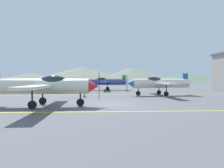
{
  "coord_description": "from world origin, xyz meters",
  "views": [
    {
      "loc": [
        -0.65,
        -13.54,
        1.86
      ],
      "look_at": [
        0.47,
        10.0,
        1.2
      ],
      "focal_mm": 29.37,
      "sensor_mm": 36.0,
      "label": 1
    }
  ],
  "objects_px": {
    "airplane_near": "(45,86)",
    "airplane_far": "(105,82)",
    "traffic_cone_front": "(85,94)",
    "airplane_mid": "(159,83)"
  },
  "relations": [
    {
      "from": "airplane_mid",
      "to": "airplane_far",
      "type": "xyz_separation_m",
      "value": [
        -5.96,
        10.04,
        0.0
      ]
    },
    {
      "from": "airplane_near",
      "to": "airplane_far",
      "type": "xyz_separation_m",
      "value": [
        4.15,
        17.92,
        0.0
      ]
    },
    {
      "from": "airplane_far",
      "to": "traffic_cone_front",
      "type": "bearing_deg",
      "value": -100.5
    },
    {
      "from": "airplane_mid",
      "to": "traffic_cone_front",
      "type": "relative_size",
      "value": 14.09
    },
    {
      "from": "airplane_near",
      "to": "airplane_mid",
      "type": "distance_m",
      "value": 12.82
    },
    {
      "from": "airplane_near",
      "to": "traffic_cone_front",
      "type": "relative_size",
      "value": 14.03
    },
    {
      "from": "airplane_far",
      "to": "airplane_near",
      "type": "bearing_deg",
      "value": -103.05
    },
    {
      "from": "airplane_near",
      "to": "airplane_mid",
      "type": "height_order",
      "value": "same"
    },
    {
      "from": "airplane_near",
      "to": "airplane_mid",
      "type": "xyz_separation_m",
      "value": [
        10.11,
        7.88,
        0.0
      ]
    },
    {
      "from": "airplane_far",
      "to": "traffic_cone_front",
      "type": "distance_m",
      "value": 11.89
    }
  ]
}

